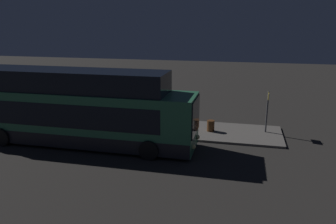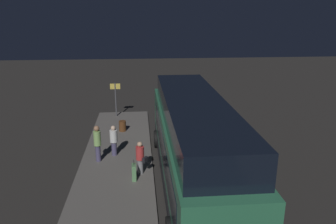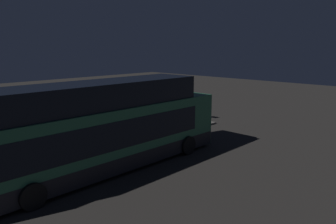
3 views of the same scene
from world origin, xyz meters
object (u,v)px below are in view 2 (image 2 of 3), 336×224
at_px(trash_bin, 122,126).
at_px(bus_lead, 192,148).
at_px(passenger_boarding, 114,140).
at_px(passenger_waiting, 97,142).
at_px(passenger_with_bags, 140,157).
at_px(suitcase, 134,172).
at_px(sign_post, 116,96).

bearing_deg(trash_bin, bus_lead, -154.21).
height_order(passenger_boarding, passenger_waiting, passenger_waiting).
bearing_deg(passenger_with_bags, passenger_boarding, -111.32).
xyz_separation_m(passenger_boarding, suitcase, (-2.74, -1.06, -0.50)).
distance_m(bus_lead, passenger_waiting, 5.03).
bearing_deg(trash_bin, sign_post, 10.37).
relative_size(passenger_boarding, passenger_with_bags, 1.03).
relative_size(bus_lead, suitcase, 12.92).
bearing_deg(passenger_boarding, sign_post, 41.99).
xyz_separation_m(passenger_with_bags, trash_bin, (5.79, 1.08, -0.51)).
height_order(bus_lead, passenger_waiting, bus_lead).
height_order(suitcase, sign_post, sign_post).
bearing_deg(trash_bin, passenger_with_bags, -169.41).
bearing_deg(trash_bin, passenger_boarding, 175.79).
height_order(suitcase, trash_bin, suitcase).
xyz_separation_m(passenger_waiting, passenger_with_bags, (-1.54, -2.09, -0.19)).
height_order(passenger_boarding, passenger_with_bags, passenger_boarding).
bearing_deg(bus_lead, passenger_boarding, 48.10).
distance_m(bus_lead, sign_post, 10.67).
relative_size(passenger_waiting, suitcase, 1.91).
bearing_deg(passenger_boarding, passenger_with_bags, -108.85).
bearing_deg(trash_bin, passenger_waiting, 166.64).
bearing_deg(suitcase, passenger_boarding, 21.13).
bearing_deg(trash_bin, suitcase, -172.89).
height_order(bus_lead, passenger_with_bags, bus_lead).
distance_m(passenger_with_bags, sign_post, 9.11).
bearing_deg(passenger_waiting, sign_post, 77.43).
relative_size(passenger_with_bags, suitcase, 1.61).
bearing_deg(sign_post, suitcase, -171.80).
xyz_separation_m(suitcase, sign_post, (9.50, 1.37, 1.14)).
distance_m(passenger_boarding, sign_post, 6.80).
distance_m(bus_lead, passenger_boarding, 4.83).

